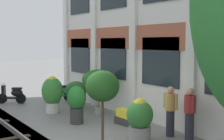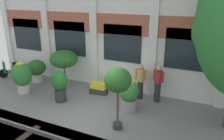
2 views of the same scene
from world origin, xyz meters
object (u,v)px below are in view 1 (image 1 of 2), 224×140
(scooter_near_curb, at_px, (13,94))
(potted_plant_ribbed_drum, at_px, (77,102))
(resident_by_doorway, at_px, (190,113))
(potted_plant_low_pan, at_px, (99,80))
(potted_plant_fluted_column, at_px, (52,92))
(potted_plant_tall_urn, at_px, (102,88))
(resident_near_plants, at_px, (170,110))
(potted_plant_stone_basin, at_px, (76,92))
(potted_plant_glazed_jar, at_px, (140,119))
(potted_plant_square_trough, at_px, (125,117))
(scooter_second_parked, at_px, (61,92))

(scooter_near_curb, bearing_deg, potted_plant_ribbed_drum, 134.93)
(resident_by_doorway, bearing_deg, potted_plant_low_pan, -60.08)
(potted_plant_fluted_column, relative_size, potted_plant_tall_urn, 0.69)
(resident_near_plants, bearing_deg, potted_plant_stone_basin, -94.71)
(potted_plant_fluted_column, bearing_deg, resident_by_doorway, 16.01)
(scooter_near_curb, bearing_deg, potted_plant_stone_basin, 166.28)
(resident_near_plants, bearing_deg, resident_by_doorway, 83.67)
(potted_plant_glazed_jar, relative_size, resident_near_plants, 0.83)
(potted_plant_glazed_jar, bearing_deg, potted_plant_ribbed_drum, -169.76)
(potted_plant_low_pan, bearing_deg, potted_plant_fluted_column, -132.42)
(potted_plant_ribbed_drum, relative_size, scooter_near_curb, 1.17)
(potted_plant_square_trough, bearing_deg, potted_plant_low_pan, 176.93)
(potted_plant_ribbed_drum, height_order, potted_plant_tall_urn, potted_plant_tall_urn)
(potted_plant_square_trough, relative_size, resident_near_plants, 0.54)
(potted_plant_glazed_jar, xyz_separation_m, scooter_second_parked, (-7.21, 0.88, -0.26))
(scooter_second_parked, distance_m, resident_by_doorway, 8.09)
(potted_plant_square_trough, bearing_deg, potted_plant_stone_basin, -179.48)
(potted_plant_low_pan, xyz_separation_m, scooter_second_parked, (-3.50, -0.04, -0.95))
(potted_plant_tall_urn, xyz_separation_m, resident_near_plants, (-0.00, 2.51, -0.88))
(potted_plant_tall_urn, relative_size, scooter_second_parked, 1.88)
(potted_plant_stone_basin, bearing_deg, resident_by_doorway, 3.52)
(potted_plant_fluted_column, xyz_separation_m, scooter_near_curb, (-2.83, -0.78, -0.43))
(potted_plant_ribbed_drum, height_order, resident_by_doorway, resident_by_doorway)
(potted_plant_stone_basin, xyz_separation_m, resident_by_doorway, (6.26, 0.39, 0.16))
(potted_plant_fluted_column, height_order, potted_plant_low_pan, potted_plant_low_pan)
(potted_plant_ribbed_drum, bearing_deg, potted_plant_low_pan, 119.21)
(scooter_second_parked, bearing_deg, potted_plant_glazed_jar, 119.42)
(potted_plant_fluted_column, distance_m, scooter_near_curb, 2.97)
(potted_plant_low_pan, bearing_deg, potted_plant_square_trough, -3.07)
(potted_plant_fluted_column, distance_m, resident_near_plants, 5.40)
(potted_plant_ribbed_drum, bearing_deg, potted_plant_tall_urn, -15.59)
(scooter_near_curb, relative_size, resident_near_plants, 0.74)
(potted_plant_stone_basin, distance_m, potted_plant_low_pan, 1.82)
(potted_plant_fluted_column, distance_m, potted_plant_stone_basin, 1.37)
(potted_plant_stone_basin, relative_size, resident_by_doorway, 0.73)
(potted_plant_low_pan, xyz_separation_m, potted_plant_square_trough, (1.94, -0.10, -1.13))
(potted_plant_low_pan, bearing_deg, resident_by_doorway, 3.11)
(scooter_second_parked, bearing_deg, potted_plant_stone_basin, 123.37)
(potted_plant_glazed_jar, relative_size, potted_plant_square_trough, 1.54)
(potted_plant_fluted_column, height_order, potted_plant_tall_urn, potted_plant_tall_urn)
(potted_plant_glazed_jar, distance_m, potted_plant_square_trough, 2.00)
(potted_plant_glazed_jar, height_order, scooter_near_curb, potted_plant_glazed_jar)
(potted_plant_tall_urn, bearing_deg, potted_plant_ribbed_drum, 164.41)
(potted_plant_stone_basin, bearing_deg, potted_plant_tall_urn, -21.34)
(scooter_second_parked, height_order, resident_by_doorway, resident_by_doorway)
(potted_plant_ribbed_drum, bearing_deg, potted_plant_fluted_column, 179.86)
(potted_plant_fluted_column, height_order, scooter_second_parked, potted_plant_fluted_column)
(scooter_near_curb, height_order, resident_near_plants, resident_near_plants)
(potted_plant_ribbed_drum, height_order, potted_plant_stone_basin, potted_plant_ribbed_drum)
(potted_plant_stone_basin, distance_m, potted_plant_square_trough, 3.65)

